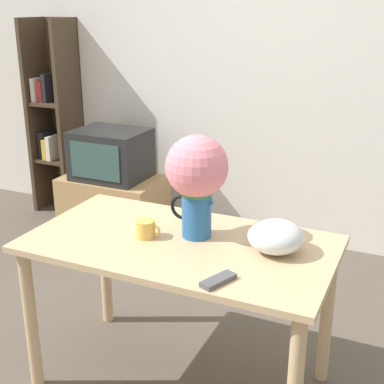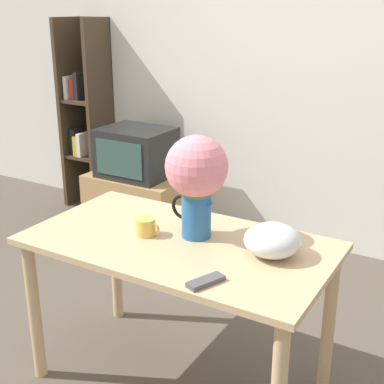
% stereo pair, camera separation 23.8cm
% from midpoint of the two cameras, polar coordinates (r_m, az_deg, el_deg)
% --- Properties ---
extents(ground_plane, '(12.00, 12.00, 0.00)m').
position_cam_midpoint_polar(ground_plane, '(2.82, -4.90, -19.42)').
color(ground_plane, brown).
extents(wall_back, '(8.00, 0.05, 2.60)m').
position_cam_midpoint_polar(wall_back, '(4.05, 11.79, 12.46)').
color(wall_back, silver).
rests_on(wall_back, ground_plane).
extents(table, '(1.37, 0.75, 0.76)m').
position_cam_midpoint_polar(table, '(2.45, 1.36, -7.61)').
color(table, tan).
rests_on(table, ground_plane).
extents(flower_vase, '(0.28, 0.28, 0.47)m').
position_cam_midpoint_polar(flower_vase, '(2.35, 3.39, 1.73)').
color(flower_vase, '#235B9E').
rests_on(flower_vase, table).
extents(coffee_mug, '(0.12, 0.09, 0.08)m').
position_cam_midpoint_polar(coffee_mug, '(2.44, -2.16, -3.79)').
color(coffee_mug, gold).
rests_on(coffee_mug, table).
extents(white_bowl, '(0.24, 0.24, 0.14)m').
position_cam_midpoint_polar(white_bowl, '(2.29, 11.53, -5.12)').
color(white_bowl, silver).
rests_on(white_bowl, table).
extents(remote_control, '(0.11, 0.16, 0.02)m').
position_cam_midpoint_polar(remote_control, '(2.06, 4.85, -9.56)').
color(remote_control, '#4C4C51').
rests_on(remote_control, table).
extents(tv_stand, '(0.79, 0.50, 0.46)m').
position_cam_midpoint_polar(tv_stand, '(4.37, -4.22, -1.15)').
color(tv_stand, tan).
rests_on(tv_stand, ground_plane).
extents(tv_set, '(0.55, 0.45, 0.38)m').
position_cam_midpoint_polar(tv_set, '(4.24, -4.38, 4.21)').
color(tv_set, black).
rests_on(tv_set, tv_stand).
extents(bookshelf, '(0.37, 0.34, 1.66)m').
position_cam_midpoint_polar(bookshelf, '(4.87, -9.77, 7.92)').
color(bookshelf, '#423323').
rests_on(bookshelf, ground_plane).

